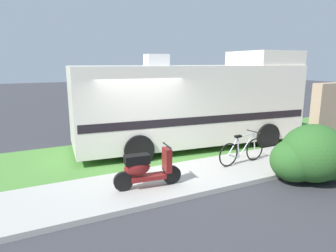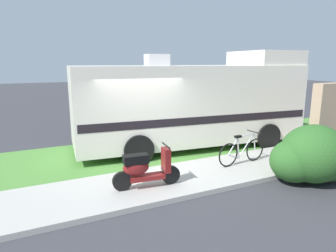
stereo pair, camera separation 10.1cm
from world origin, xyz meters
name	(u,v)px [view 1 (the left image)]	position (x,y,z in m)	size (l,w,h in m)	color
ground_plane	(147,169)	(0.00, 0.00, 0.00)	(80.00, 80.00, 0.00)	#38383D
sidewalk	(166,182)	(0.00, -1.20, 0.06)	(24.00, 2.00, 0.12)	#ADAAA3
grass_strip	(129,153)	(0.00, 1.50, 0.04)	(24.00, 3.40, 0.08)	#4C8438
motorhome_rv	(192,102)	(2.30, 1.42, 1.58)	(8.00, 3.23, 3.33)	silver
scooter	(145,168)	(-0.62, -1.41, 0.58)	(1.60, 0.51, 0.97)	black
bicycle	(242,151)	(2.46, -1.08, 0.50)	(1.68, 0.52, 0.89)	black
pickup_truck_near	(212,101)	(6.08, 5.64, 0.94)	(5.07, 2.27, 1.74)	maroon
bush_by_porch	(312,156)	(3.28, -2.68, 0.67)	(2.02, 1.51, 1.43)	#2D6026
bottle_green	(328,147)	(5.79, -1.40, 0.24)	(0.08, 0.08, 0.27)	brown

